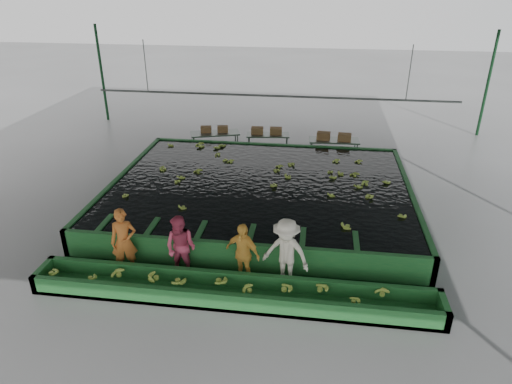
# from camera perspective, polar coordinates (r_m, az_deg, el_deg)

# --- Properties ---
(ground) EXTENTS (80.00, 80.00, 0.00)m
(ground) POSITION_cam_1_polar(r_m,az_deg,el_deg) (14.46, -0.28, -4.43)
(ground) COLOR slate
(ground) RESTS_ON ground
(shed_roof) EXTENTS (20.00, 22.00, 0.04)m
(shed_roof) POSITION_cam_1_polar(r_m,az_deg,el_deg) (12.73, -0.33, 15.49)
(shed_roof) COLOR gray
(shed_roof) RESTS_ON shed_posts
(shed_posts) EXTENTS (20.00, 22.00, 5.00)m
(shed_posts) POSITION_cam_1_polar(r_m,az_deg,el_deg) (13.39, -0.30, 4.89)
(shed_posts) COLOR #103519
(shed_posts) RESTS_ON ground
(flotation_tank) EXTENTS (10.00, 8.00, 0.90)m
(flotation_tank) POSITION_cam_1_polar(r_m,az_deg,el_deg) (15.57, 0.51, -0.26)
(flotation_tank) COLOR #1E5C26
(flotation_tank) RESTS_ON ground
(tank_water) EXTENTS (9.70, 7.70, 0.00)m
(tank_water) POSITION_cam_1_polar(r_m,az_deg,el_deg) (15.40, 0.52, 1.08)
(tank_water) COLOR black
(tank_water) RESTS_ON flotation_tank
(sorting_trough) EXTENTS (10.00, 1.00, 0.50)m
(sorting_trough) POSITION_cam_1_polar(r_m,az_deg,el_deg) (11.36, -2.96, -12.29)
(sorting_trough) COLOR #1E5C26
(sorting_trough) RESTS_ON ground
(cableway_rail) EXTENTS (0.08, 0.08, 14.00)m
(cableway_rail) POSITION_cam_1_polar(r_m,az_deg,el_deg) (18.00, 2.05, 11.92)
(cableway_rail) COLOR #59605B
(cableway_rail) RESTS_ON shed_roof
(rail_hanger_left) EXTENTS (0.04, 0.04, 2.00)m
(rail_hanger_left) POSITION_cam_1_polar(r_m,az_deg,el_deg) (18.97, -13.64, 15.04)
(rail_hanger_left) COLOR #59605B
(rail_hanger_left) RESTS_ON shed_roof
(rail_hanger_right) EXTENTS (0.04, 0.04, 2.00)m
(rail_hanger_right) POSITION_cam_1_polar(r_m,az_deg,el_deg) (17.98, 18.64, 13.91)
(rail_hanger_right) COLOR #59605B
(rail_hanger_right) RESTS_ON shed_roof
(worker_a) EXTENTS (0.78, 0.62, 1.84)m
(worker_a) POSITION_cam_1_polar(r_m,az_deg,el_deg) (12.46, -16.18, -5.95)
(worker_a) COLOR #C66828
(worker_a) RESTS_ON ground
(worker_b) EXTENTS (0.97, 0.82, 1.74)m
(worker_b) POSITION_cam_1_polar(r_m,az_deg,el_deg) (11.97, -9.38, -6.85)
(worker_b) COLOR #C6405E
(worker_b) RESTS_ON ground
(worker_c) EXTENTS (1.07, 0.78, 1.69)m
(worker_c) POSITION_cam_1_polar(r_m,az_deg,el_deg) (11.64, -1.70, -7.66)
(worker_c) COLOR #F9BA44
(worker_c) RESTS_ON ground
(worker_d) EXTENTS (1.37, 1.02, 1.88)m
(worker_d) POSITION_cam_1_polar(r_m,az_deg,el_deg) (11.48, 3.76, -7.65)
(worker_d) COLOR silver
(worker_d) RESTS_ON ground
(packing_table_left) EXTENTS (2.27, 1.46, 0.96)m
(packing_table_left) POSITION_cam_1_polar(r_m,az_deg,el_deg) (20.44, -5.10, 6.13)
(packing_table_left) COLOR #59605B
(packing_table_left) RESTS_ON ground
(packing_table_mid) EXTENTS (1.94, 0.96, 0.85)m
(packing_table_mid) POSITION_cam_1_polar(r_m,az_deg,el_deg) (20.48, 1.48, 6.11)
(packing_table_mid) COLOR #59605B
(packing_table_mid) RESTS_ON ground
(packing_table_right) EXTENTS (2.13, 0.95, 0.95)m
(packing_table_right) POSITION_cam_1_polar(r_m,az_deg,el_deg) (19.77, 9.64, 5.17)
(packing_table_right) COLOR #59605B
(packing_table_right) RESTS_ON ground
(box_stack_left) EXTENTS (1.23, 0.55, 0.26)m
(box_stack_left) POSITION_cam_1_polar(r_m,az_deg,el_deg) (20.37, -5.21, 7.49)
(box_stack_left) COLOR brown
(box_stack_left) RESTS_ON packing_table_left
(box_stack_mid) EXTENTS (1.37, 0.46, 0.29)m
(box_stack_mid) POSITION_cam_1_polar(r_m,az_deg,el_deg) (20.38, 1.32, 7.27)
(box_stack_mid) COLOR brown
(box_stack_mid) RESTS_ON packing_table_mid
(box_stack_right) EXTENTS (1.45, 0.51, 0.31)m
(box_stack_right) POSITION_cam_1_polar(r_m,az_deg,el_deg) (19.56, 9.68, 6.42)
(box_stack_right) COLOR brown
(box_stack_right) RESTS_ON packing_table_right
(floating_bananas) EXTENTS (8.52, 5.81, 0.12)m
(floating_bananas) POSITION_cam_1_polar(r_m,az_deg,el_deg) (16.12, 0.90, 2.24)
(floating_bananas) COLOR #96B43C
(floating_bananas) RESTS_ON tank_water
(trough_bananas) EXTENTS (8.54, 0.57, 0.11)m
(trough_bananas) POSITION_cam_1_polar(r_m,az_deg,el_deg) (11.27, -2.98, -11.69)
(trough_bananas) COLOR #96B43C
(trough_bananas) RESTS_ON sorting_trough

